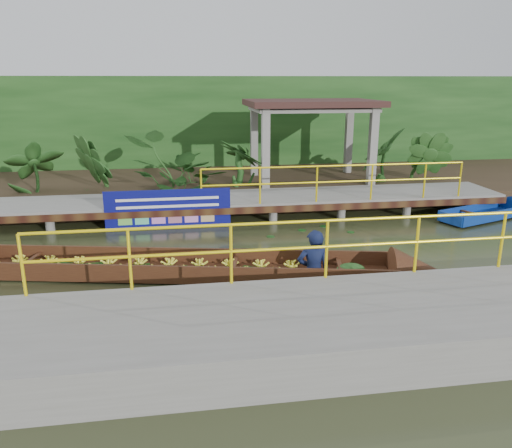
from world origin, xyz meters
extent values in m
plane|color=#2C2E17|center=(0.00, 0.00, 0.00)|extent=(80.00, 80.00, 0.00)
cube|color=#2E2217|center=(0.00, 7.50, 0.23)|extent=(30.00, 8.00, 0.45)
cube|color=slate|center=(0.00, 3.50, 0.50)|extent=(16.00, 2.00, 0.15)
cube|color=black|center=(0.00, 2.50, 0.42)|extent=(16.00, 0.12, 0.18)
cylinder|color=yellow|center=(2.75, 2.55, 1.57)|extent=(7.50, 0.05, 0.05)
cylinder|color=yellow|center=(2.75, 2.55, 1.12)|extent=(7.50, 0.05, 0.05)
cylinder|color=yellow|center=(2.75, 2.55, 1.07)|extent=(0.05, 0.05, 1.00)
cylinder|color=slate|center=(-6.00, 2.70, 0.22)|extent=(0.24, 0.24, 0.55)
cylinder|color=slate|center=(-6.00, 4.30, 0.22)|extent=(0.24, 0.24, 0.55)
cylinder|color=slate|center=(-4.00, 2.70, 0.22)|extent=(0.24, 0.24, 0.55)
cylinder|color=slate|center=(-4.00, 4.30, 0.22)|extent=(0.24, 0.24, 0.55)
cylinder|color=slate|center=(-2.00, 2.70, 0.22)|extent=(0.24, 0.24, 0.55)
cylinder|color=slate|center=(-2.00, 4.30, 0.22)|extent=(0.24, 0.24, 0.55)
cylinder|color=slate|center=(0.00, 2.70, 0.22)|extent=(0.24, 0.24, 0.55)
cylinder|color=slate|center=(0.00, 4.30, 0.22)|extent=(0.24, 0.24, 0.55)
cylinder|color=slate|center=(2.00, 2.70, 0.22)|extent=(0.24, 0.24, 0.55)
cylinder|color=slate|center=(2.00, 4.30, 0.22)|extent=(0.24, 0.24, 0.55)
cylinder|color=slate|center=(4.00, 2.70, 0.22)|extent=(0.24, 0.24, 0.55)
cylinder|color=slate|center=(4.00, 4.30, 0.22)|extent=(0.24, 0.24, 0.55)
cylinder|color=slate|center=(6.00, 2.70, 0.22)|extent=(0.24, 0.24, 0.55)
cylinder|color=slate|center=(6.00, 4.30, 0.22)|extent=(0.24, 0.24, 0.55)
cylinder|color=slate|center=(0.00, 2.70, 0.22)|extent=(0.24, 0.24, 0.55)
cube|color=slate|center=(1.00, -4.20, 0.30)|extent=(18.00, 2.40, 0.70)
cylinder|color=yellow|center=(1.00, -3.05, 1.65)|extent=(10.00, 0.05, 0.05)
cylinder|color=yellow|center=(1.00, -3.05, 1.20)|extent=(10.00, 0.05, 0.05)
cylinder|color=yellow|center=(1.00, -3.05, 1.15)|extent=(0.05, 0.05, 1.00)
cube|color=slate|center=(1.20, 5.10, 1.60)|extent=(0.25, 0.25, 2.80)
cube|color=slate|center=(4.80, 5.10, 1.60)|extent=(0.25, 0.25, 2.80)
cube|color=slate|center=(1.20, 7.50, 1.60)|extent=(0.25, 0.25, 2.80)
cube|color=slate|center=(4.80, 7.50, 1.60)|extent=(0.25, 0.25, 2.80)
cube|color=slate|center=(3.00, 6.30, 2.90)|extent=(4.00, 2.60, 0.12)
cube|color=#351D1A|center=(3.00, 6.30, 3.10)|extent=(4.40, 3.00, 0.20)
cube|color=#153B13|center=(0.00, 10.00, 2.00)|extent=(30.00, 0.80, 4.00)
cube|color=#35190E|center=(-1.59, -0.93, 0.06)|extent=(8.62, 2.83, 0.06)
cube|color=#35190E|center=(-1.48, -0.41, 0.21)|extent=(8.41, 1.85, 0.36)
cube|color=#35190E|center=(-1.70, -1.46, 0.21)|extent=(8.41, 1.85, 0.36)
cone|color=#35190E|center=(3.08, -1.92, 0.15)|extent=(1.26, 1.23, 1.03)
ellipsoid|color=#153B13|center=(1.77, -1.65, 0.17)|extent=(0.69, 0.59, 0.28)
imported|color=#0F1739|center=(1.03, -1.49, 1.01)|extent=(0.72, 0.53, 1.83)
cube|color=navy|center=(7.00, 2.00, 0.09)|extent=(2.85, 1.71, 0.09)
cube|color=navy|center=(6.86, 2.39, 0.20)|extent=(2.59, 0.99, 0.27)
cube|color=navy|center=(7.14, 1.62, 0.20)|extent=(2.59, 0.99, 0.27)
cube|color=navy|center=(5.72, 1.53, 0.20)|extent=(0.33, 0.79, 0.27)
cube|color=black|center=(6.57, 1.85, 0.24)|extent=(0.37, 0.80, 0.05)
cube|color=navy|center=(-1.90, 2.48, 0.55)|extent=(3.33, 0.03, 1.04)
cube|color=white|center=(-1.90, 2.46, 0.82)|extent=(2.70, 0.01, 0.07)
cube|color=white|center=(-1.90, 2.46, 0.62)|extent=(2.70, 0.01, 0.07)
imported|color=#153B13|center=(-6.01, 5.30, 1.17)|extent=(1.15, 1.15, 1.44)
imported|color=#153B13|center=(-4.01, 5.30, 1.17)|extent=(1.15, 1.15, 1.44)
imported|color=#153B13|center=(-1.51, 5.30, 1.17)|extent=(1.15, 1.15, 1.44)
imported|color=#153B13|center=(0.49, 5.30, 1.17)|extent=(1.15, 1.15, 1.44)
imported|color=#153B13|center=(5.49, 5.30, 1.17)|extent=(1.15, 1.15, 1.44)
imported|color=#153B13|center=(6.99, 5.30, 1.17)|extent=(1.15, 1.15, 1.44)
camera|label=1|loc=(-1.58, -10.62, 3.87)|focal=35.00mm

